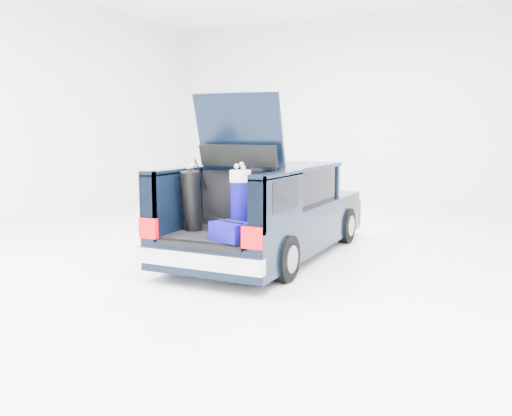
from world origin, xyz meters
The scene contains 6 objects.
ground centered at (0.00, 0.00, 0.00)m, with size 14.00×14.00×0.00m, color white.
car centered at (0.00, 0.11, 0.67)m, with size 1.87×4.65×2.47m.
red_suitcase centered at (0.21, -1.09, 0.85)m, with size 0.37×0.32×0.53m.
black_golf_bag centered at (-0.50, -1.49, 1.01)m, with size 0.26×0.34×0.92m.
blue_golf_bag centered at (0.19, -1.38, 1.03)m, with size 0.35×0.35×0.95m.
blue_duffel centered at (0.32, -1.90, 0.72)m, with size 0.57×0.47×0.26m.
Camera 1 is at (3.44, -7.72, 1.93)m, focal length 38.00 mm.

